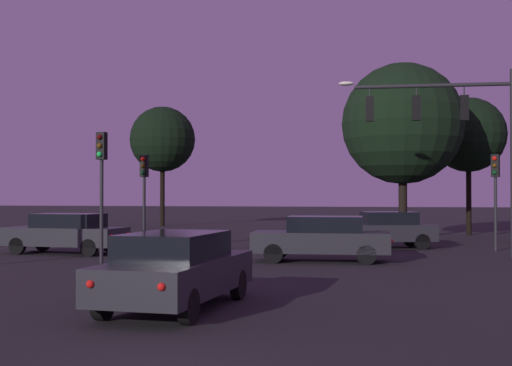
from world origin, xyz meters
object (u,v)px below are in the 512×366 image
at_px(traffic_light_far_side, 101,170).
at_px(car_nearside_lane, 176,269).
at_px(traffic_signal_mast_arm, 456,126).
at_px(traffic_light_corner_right, 495,182).
at_px(car_crossing_right, 66,233).
at_px(tree_behind_sign, 403,124).
at_px(car_crossing_left, 322,238).
at_px(traffic_light_median, 144,182).
at_px(tree_left_far, 162,139).
at_px(tree_right_cluster, 468,135).
at_px(car_parked_lot, 386,229).

height_order(traffic_light_far_side, car_nearside_lane, traffic_light_far_side).
relative_size(traffic_signal_mast_arm, traffic_light_corner_right, 1.74).
distance_m(car_crossing_right, tree_behind_sign, 17.03).
xyz_separation_m(traffic_signal_mast_arm, car_crossing_left, (-4.58, -2.32, -3.90)).
relative_size(traffic_signal_mast_arm, traffic_light_far_side, 1.56).
xyz_separation_m(traffic_light_median, car_nearside_lane, (5.46, -13.50, -1.95)).
xyz_separation_m(traffic_signal_mast_arm, traffic_light_far_side, (-11.61, -4.25, -1.66)).
relative_size(tree_left_far, tree_right_cluster, 1.10).
xyz_separation_m(traffic_light_far_side, tree_left_far, (-6.00, 24.75, 2.99)).
distance_m(car_nearside_lane, car_crossing_left, 10.19).
xyz_separation_m(car_crossing_right, tree_behind_sign, (12.82, 10.08, 4.90)).
distance_m(traffic_light_median, car_crossing_left, 8.51).
xyz_separation_m(traffic_signal_mast_arm, tree_left_far, (-17.60, 20.49, 1.33)).
xyz_separation_m(car_parked_lot, tree_right_cluster, (4.50, 10.01, 4.68)).
xyz_separation_m(traffic_signal_mast_arm, traffic_light_corner_right, (1.82, 3.06, -1.97)).
height_order(car_crossing_right, tree_right_cluster, tree_right_cluster).
height_order(traffic_signal_mast_arm, traffic_light_far_side, traffic_signal_mast_arm).
height_order(traffic_light_far_side, car_crossing_left, traffic_light_far_side).
distance_m(traffic_signal_mast_arm, tree_left_far, 27.05).
bearing_deg(car_nearside_lane, tree_behind_sign, 76.75).
bearing_deg(car_crossing_left, car_crossing_right, 172.32).
bearing_deg(traffic_light_median, car_nearside_lane, -67.96).
bearing_deg(traffic_signal_mast_arm, car_nearside_lane, -118.27).
distance_m(traffic_light_median, car_nearside_lane, 14.69).
xyz_separation_m(traffic_light_far_side, tree_right_cluster, (13.69, 17.98, 2.43)).
distance_m(traffic_light_corner_right, car_crossing_right, 16.84).
distance_m(tree_behind_sign, tree_left_far, 19.68).
relative_size(traffic_light_median, car_crossing_right, 0.81).
xyz_separation_m(traffic_signal_mast_arm, tree_right_cluster, (2.08, 13.73, 0.77)).
bearing_deg(car_parked_lot, tree_right_cluster, 65.80).
distance_m(traffic_light_corner_right, tree_right_cluster, 11.02).
distance_m(traffic_light_median, car_crossing_right, 3.74).
bearing_deg(car_parked_lot, tree_behind_sign, 81.16).
bearing_deg(tree_behind_sign, tree_right_cluster, 51.76).
xyz_separation_m(traffic_signal_mast_arm, car_parked_lot, (-2.42, 3.72, -3.91)).
height_order(traffic_light_corner_right, car_crossing_right, traffic_light_corner_right).
bearing_deg(traffic_signal_mast_arm, tree_left_far, 130.66).
height_order(car_nearside_lane, tree_left_far, tree_left_far).
relative_size(traffic_light_far_side, car_crossing_left, 0.92).
distance_m(traffic_light_corner_right, tree_behind_sign, 7.52).
bearing_deg(tree_behind_sign, traffic_light_far_side, -126.95).
bearing_deg(traffic_signal_mast_arm, traffic_light_corner_right, 59.24).
xyz_separation_m(traffic_light_corner_right, tree_right_cluster, (0.26, 10.67, 2.74)).
relative_size(car_crossing_right, car_parked_lot, 1.11).
bearing_deg(traffic_light_median, tree_behind_sign, 36.91).
bearing_deg(tree_behind_sign, car_parked_lot, -98.84).
distance_m(car_nearside_lane, car_crossing_right, 13.73).
height_order(traffic_signal_mast_arm, car_parked_lot, traffic_signal_mast_arm).
relative_size(traffic_light_median, car_parked_lot, 0.90).
relative_size(traffic_light_median, traffic_light_far_side, 0.90).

